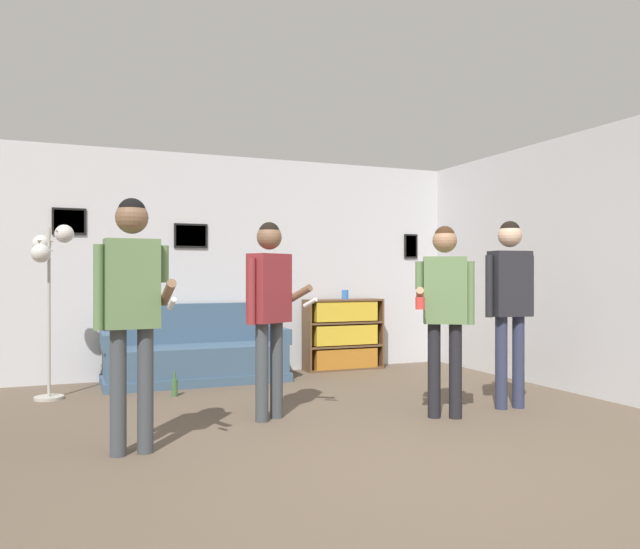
{
  "coord_description": "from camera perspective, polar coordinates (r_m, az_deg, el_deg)",
  "views": [
    {
      "loc": [
        -2.05,
        -3.24,
        1.23
      ],
      "look_at": [
        0.15,
        2.16,
        1.23
      ],
      "focal_mm": 35.0,
      "sensor_mm": 36.0,
      "label": 1
    }
  ],
  "objects": [
    {
      "name": "floor_lamp",
      "position": [
        6.7,
        -23.54,
        0.86
      ],
      "size": [
        0.39,
        0.43,
        1.73
      ],
      "color": "#ADA89E",
      "rests_on": "ground_plane"
    },
    {
      "name": "wall_right",
      "position": [
        7.3,
        20.11,
        0.93
      ],
      "size": [
        0.06,
        6.73,
        2.7
      ],
      "color": "silver",
      "rests_on": "ground_plane"
    },
    {
      "name": "couch",
      "position": [
        7.37,
        -11.32,
        -7.34
      ],
      "size": [
        2.06,
        0.8,
        0.88
      ],
      "color": "#3D5670",
      "rests_on": "ground_plane"
    },
    {
      "name": "person_player_foreground_left",
      "position": [
        4.45,
        -16.82,
        -1.83
      ],
      "size": [
        0.51,
        0.46,
        1.76
      ],
      "color": "#3D4247",
      "rests_on": "ground_plane"
    },
    {
      "name": "ground_plane",
      "position": [
        4.03,
        10.16,
        -17.83
      ],
      "size": [
        20.0,
        20.0,
        0.0
      ],
      "primitive_type": "plane",
      "color": "brown"
    },
    {
      "name": "person_spectator_near_bookshelf",
      "position": [
        5.99,
        16.97,
        -1.6
      ],
      "size": [
        0.5,
        0.23,
        1.72
      ],
      "color": "#2D334C",
      "rests_on": "ground_plane"
    },
    {
      "name": "person_watcher_holding_cup",
      "position": [
        5.46,
        11.33,
        -2.32
      ],
      "size": [
        0.58,
        0.35,
        1.65
      ],
      "color": "black",
      "rests_on": "ground_plane"
    },
    {
      "name": "bookshelf",
      "position": [
        8.13,
        2.15,
        -5.49
      ],
      "size": [
        1.04,
        0.3,
        0.91
      ],
      "color": "brown",
      "rests_on": "ground_plane"
    },
    {
      "name": "person_player_foreground_center",
      "position": [
        5.3,
        -4.65,
        -2.17
      ],
      "size": [
        0.59,
        0.38,
        1.68
      ],
      "color": "#3D4247",
      "rests_on": "ground_plane"
    },
    {
      "name": "wall_back",
      "position": [
        7.87,
        -7.07,
        0.88
      ],
      "size": [
        8.06,
        0.08,
        2.7
      ],
      "color": "silver",
      "rests_on": "ground_plane"
    },
    {
      "name": "bottle_on_floor",
      "position": [
        6.57,
        -13.15,
        -9.96
      ],
      "size": [
        0.06,
        0.06,
        0.25
      ],
      "color": "#3D6638",
      "rests_on": "ground_plane"
    },
    {
      "name": "drinking_cup",
      "position": [
        8.11,
        2.31,
        -1.84
      ],
      "size": [
        0.09,
        0.09,
        0.12
      ],
      "color": "blue",
      "rests_on": "bookshelf"
    }
  ]
}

